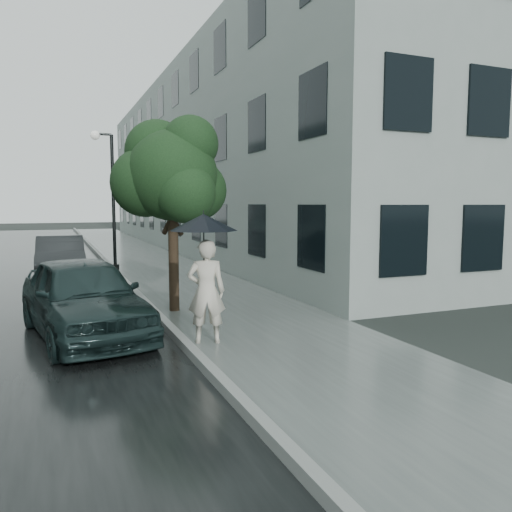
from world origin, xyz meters
name	(u,v)px	position (x,y,z in m)	size (l,w,h in m)	color
ground	(294,352)	(0.00, 0.00, 0.00)	(120.00, 120.00, 0.00)	black
sidewalk	(159,266)	(0.25, 12.00, 0.00)	(3.50, 60.00, 0.01)	slate
kerb_near	(110,266)	(-1.57, 12.00, 0.07)	(0.15, 60.00, 0.15)	slate
asphalt_road	(4,273)	(-5.08, 12.00, 0.00)	(6.85, 60.00, 0.00)	black
building_near	(224,165)	(5.47, 19.50, 4.50)	(7.02, 36.00, 9.00)	gray
pedestrian	(206,291)	(-1.14, 1.05, 0.89)	(0.64, 0.42, 1.77)	beige
umbrella	(204,222)	(-1.18, 1.02, 2.06)	(1.29, 1.29, 1.31)	black
street_tree	(171,175)	(-1.06, 3.88, 3.00)	(2.57, 2.33, 4.26)	#332619
lamp_post	(108,191)	(-1.61, 11.39, 2.80)	(0.85, 0.32, 4.88)	black
car_near	(83,297)	(-3.05, 2.26, 0.72)	(1.70, 4.21, 1.44)	black
car_far	(60,257)	(-3.29, 10.03, 0.67)	(1.41, 4.05, 1.34)	black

